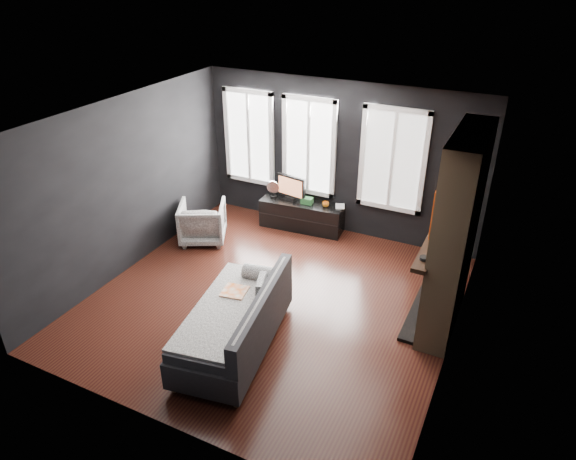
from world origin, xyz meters
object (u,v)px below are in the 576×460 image
at_px(media_console, 302,215).
at_px(mug, 326,204).
at_px(monitor, 291,186).
at_px(book, 336,201).
at_px(armchair, 202,220).
at_px(mantel_vase, 442,218).
at_px(sofa, 234,318).

distance_m(media_console, mug, 0.55).
xyz_separation_m(monitor, book, (0.83, 0.09, -0.16)).
distance_m(armchair, mantel_vase, 4.09).
relative_size(monitor, mug, 5.14).
distance_m(sofa, media_console, 3.39).
distance_m(media_console, book, 0.72).
xyz_separation_m(sofa, mug, (-0.13, 3.34, 0.14)).
height_order(sofa, armchair, sofa).
height_order(media_console, monitor, monitor).
xyz_separation_m(armchair, media_console, (1.37, 1.17, -0.13)).
distance_m(monitor, book, 0.85).
bearing_deg(media_console, armchair, -143.98).
relative_size(book, mantel_vase, 1.07).
bearing_deg(mug, media_console, -178.59).
bearing_deg(sofa, mug, 82.97).
bearing_deg(mantel_vase, mug, 150.95).
height_order(media_console, book, book).
bearing_deg(sofa, armchair, 122.92).
bearing_deg(mug, book, 26.07).
bearing_deg(sofa, media_console, 90.62).
distance_m(sofa, book, 3.42).
height_order(monitor, book, monitor).
relative_size(armchair, mantel_vase, 3.86).
xyz_separation_m(mug, mantel_vase, (2.16, -1.20, 0.75)).
height_order(media_console, mantel_vase, mantel_vase).
bearing_deg(sofa, book, 80.26).
bearing_deg(book, sofa, -90.43).
bearing_deg(armchair, media_console, -166.71).
relative_size(armchair, book, 3.62).
bearing_deg(mug, monitor, -178.89).
bearing_deg(media_console, mug, -3.10).
height_order(sofa, mug, sofa).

